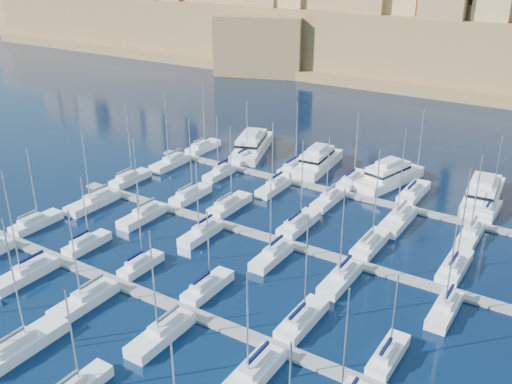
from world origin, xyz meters
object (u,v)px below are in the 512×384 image
Objects in this scene: sailboat_2 at (21,346)px; motor_yacht_c at (389,175)px; motor_yacht_a at (252,145)px; motor_yacht_b at (318,161)px; motor_yacht_d at (483,193)px.

sailboat_2 is 71.22m from motor_yacht_c.
motor_yacht_c is at bearing -2.26° from motor_yacht_a.
motor_yacht_d is (32.17, 0.88, 0.00)m from motor_yacht_b.
motor_yacht_b and motor_yacht_d have the same top height.
motor_yacht_c is (15.07, 0.05, -0.00)m from motor_yacht_b.
motor_yacht_a and motor_yacht_b have the same top height.
motor_yacht_d is at bearing -0.50° from motor_yacht_a.
sailboat_2 is 1.02× the size of motor_yacht_b.
motor_yacht_a is (-14.34, 70.28, 0.95)m from sailboat_2.
sailboat_2 is 71.74m from motor_yacht_a.
motor_yacht_c is at bearing 0.19° from motor_yacht_b.
motor_yacht_a is 48.96m from motor_yacht_d.
motor_yacht_a and motor_yacht_c have the same top height.
motor_yacht_b is at bearing -4.46° from motor_yacht_a.
motor_yacht_d is at bearing 63.64° from sailboat_2.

